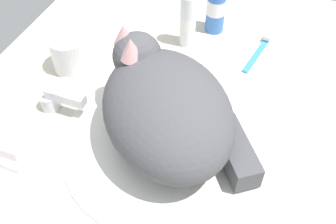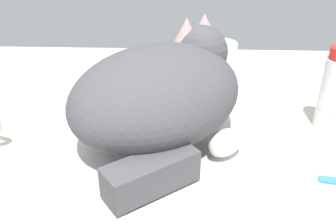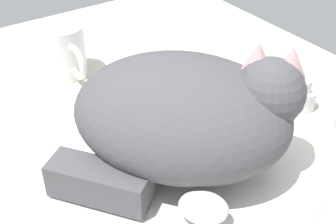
% 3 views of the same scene
% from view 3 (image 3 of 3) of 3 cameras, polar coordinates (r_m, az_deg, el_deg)
% --- Properties ---
extents(ground_plane, '(1.10, 0.83, 0.03)m').
position_cam_3_polar(ground_plane, '(0.61, 1.52, -7.53)').
color(ground_plane, beige).
extents(sink_basin, '(0.36, 0.36, 0.01)m').
position_cam_3_polar(sink_basin, '(0.60, 1.55, -6.19)').
color(sink_basin, silver).
rests_on(sink_basin, ground_plane).
extents(faucet, '(0.13, 0.09, 0.05)m').
position_cam_3_polar(faucet, '(0.72, 15.98, 1.64)').
color(faucet, silver).
rests_on(faucet, ground_plane).
extents(cat, '(0.33, 0.33, 0.16)m').
position_cam_3_polar(cat, '(0.55, 2.38, -0.43)').
color(cat, '#4C4C51').
rests_on(cat, sink_basin).
extents(coffee_mug, '(0.11, 0.07, 0.09)m').
position_cam_3_polar(coffee_mug, '(0.79, -12.69, 7.30)').
color(coffee_mug, white).
rests_on(coffee_mug, ground_plane).
extents(soap_dish, '(0.09, 0.06, 0.01)m').
position_cam_3_polar(soap_dish, '(0.79, 11.02, 4.40)').
color(soap_dish, white).
rests_on(soap_dish, ground_plane).
extents(soap_bar, '(0.07, 0.05, 0.02)m').
position_cam_3_polar(soap_bar, '(0.78, 11.16, 5.48)').
color(soap_bar, silver).
rests_on(soap_bar, soap_dish).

